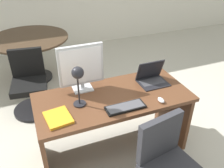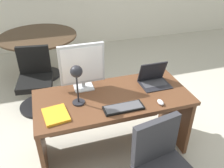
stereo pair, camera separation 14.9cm
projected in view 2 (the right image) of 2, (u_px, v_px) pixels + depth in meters
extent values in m
plane|color=#B7B2A3|center=(86.00, 85.00, 3.98)|extent=(12.00, 12.00, 0.00)
cube|color=#56331E|center=(113.00, 98.00, 2.37)|extent=(1.56, 0.71, 0.04)
cube|color=#56331E|center=(41.00, 141.00, 2.38)|extent=(0.04, 0.63, 0.71)
cube|color=#56331E|center=(175.00, 113.00, 2.76)|extent=(0.04, 0.63, 0.71)
cube|color=#56331E|center=(106.00, 109.00, 2.77)|extent=(1.37, 0.02, 0.50)
cube|color=#B7BABF|center=(84.00, 87.00, 2.49)|extent=(0.20, 0.16, 0.01)
cube|color=#B7BABF|center=(83.00, 84.00, 2.48)|extent=(0.04, 0.02, 0.06)
cube|color=#B7BABF|center=(82.00, 64.00, 2.35)|extent=(0.46, 0.04, 0.42)
cube|color=white|center=(82.00, 65.00, 2.33)|extent=(0.41, 0.00, 0.37)
cube|color=black|center=(155.00, 85.00, 2.54)|extent=(0.31, 0.25, 0.01)
cube|color=#38383D|center=(154.00, 83.00, 2.55)|extent=(0.26, 0.14, 0.00)
cube|color=black|center=(152.00, 71.00, 2.55)|extent=(0.31, 0.09, 0.23)
cube|color=black|center=(153.00, 72.00, 2.54)|extent=(0.27, 0.07, 0.19)
cube|color=black|center=(123.00, 108.00, 2.18)|extent=(0.38, 0.14, 0.02)
cube|color=#47474C|center=(124.00, 107.00, 2.17)|extent=(0.35, 0.12, 0.00)
ellipsoid|color=silver|center=(161.00, 102.00, 2.24)|extent=(0.05, 0.09, 0.04)
cylinder|color=black|center=(79.00, 102.00, 2.26)|extent=(0.12, 0.12, 0.01)
cylinder|color=black|center=(77.00, 88.00, 2.17)|extent=(0.02, 0.02, 0.30)
sphere|color=black|center=(76.00, 71.00, 2.05)|extent=(0.11, 0.11, 0.11)
cube|color=orange|center=(56.00, 115.00, 2.09)|extent=(0.24, 0.28, 0.02)
cube|color=#2D2D33|center=(156.00, 139.00, 1.98)|extent=(0.44, 0.13, 0.42)
cylinder|color=black|center=(44.00, 75.00, 4.24)|extent=(0.57, 0.57, 0.04)
cylinder|color=black|center=(41.00, 56.00, 4.05)|extent=(0.08, 0.08, 0.69)
cylinder|color=#3F2D1E|center=(38.00, 36.00, 3.86)|extent=(1.26, 1.26, 0.03)
cylinder|color=black|center=(40.00, 106.00, 3.44)|extent=(0.56, 0.56, 0.04)
cylinder|color=black|center=(38.00, 95.00, 3.34)|extent=(0.05, 0.05, 0.34)
cube|color=black|center=(35.00, 82.00, 3.23)|extent=(0.52, 0.52, 0.08)
cube|color=black|center=(34.00, 60.00, 3.29)|extent=(0.44, 0.12, 0.40)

